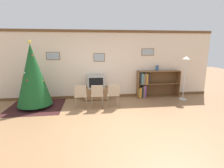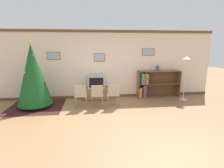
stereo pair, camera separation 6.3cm
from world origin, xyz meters
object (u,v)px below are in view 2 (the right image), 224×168
Objects in this scene: christmas_tree at (33,75)px; vase at (158,68)px; folding_chair_left at (81,95)px; television at (96,81)px; tv_console at (96,93)px; folding_chair_right at (113,94)px; bookshelf at (151,84)px; folding_chair_center at (97,95)px; standing_lamp at (186,67)px.

christmas_tree reaches higher than vase.
television is at bearing 60.71° from folding_chair_left.
folding_chair_left reaches higher than tv_console.
television is 2.57m from vase.
tv_console is at bearing 119.23° from folding_chair_right.
christmas_tree reaches higher than bookshelf.
vase is at bearing 9.30° from christmas_tree.
vase reaches higher than folding_chair_left.
folding_chair_center and folding_chair_right have the same top height.
christmas_tree reaches higher than folding_chair_right.
television is 1.02m from folding_chair_center.
television is at bearing 172.83° from standing_lamp.
bookshelf reaches higher than folding_chair_right.
tv_console is at bearing 60.77° from folding_chair_left.
bookshelf is (2.25, 0.08, 0.30)m from tv_console.
bookshelf is (4.38, 0.72, -0.59)m from christmas_tree.
tv_console is 0.56× the size of bookshelf.
christmas_tree is at bearing 172.38° from folding_chair_right.
christmas_tree is 4.48m from bookshelf.
folding_chair_center is at bearing 180.00° from folding_chair_right.
folding_chair_left is 1.11m from folding_chair_right.
vase is at bearing 9.40° from bookshelf.
vase is at bearing 2.92° from tv_console.
vase is (2.52, 0.13, 0.47)m from television.
bookshelf is 1.03× the size of standing_lamp.
folding_chair_center is 0.47× the size of bookshelf.
folding_chair_right is 3.05m from standing_lamp.
folding_chair_center is at bearing -90.00° from tv_console.
tv_console is 1.02m from folding_chair_center.
bookshelf is at bearing 25.52° from folding_chair_center.
folding_chair_center is (-0.00, -0.99, 0.22)m from tv_console.
tv_console is 1.16m from folding_chair_left.
christmas_tree is 2.26m from television.
vase is (0.27, 0.04, 0.66)m from bookshelf.
standing_lamp is at bearing 7.97° from folding_chair_left.
folding_chair_left is at bearing -159.04° from bookshelf.
folding_chair_center is 2.86m from vase.
tv_console is 0.48m from television.
folding_chair_center is 3.58m from standing_lamp.
folding_chair_left is 1.00× the size of folding_chair_center.
christmas_tree is 2.76× the size of folding_chair_left.
tv_console is 4.39× the size of vase.
folding_chair_left is 0.48× the size of standing_lamp.
television is (2.13, 0.63, -0.40)m from christmas_tree.
folding_chair_right is 0.48× the size of standing_lamp.
bookshelf is (2.25, 0.09, -0.18)m from television.
folding_chair_right reaches higher than tv_console.
television is 3.51m from standing_lamp.
vase reaches higher than folding_chair_center.
folding_chair_right is at bearing -60.77° from tv_console.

